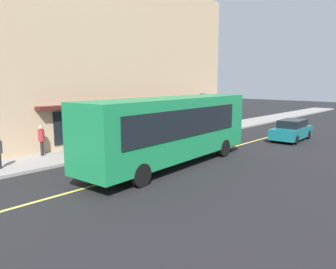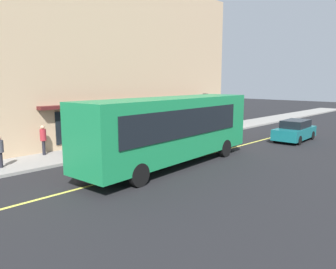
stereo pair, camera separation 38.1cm
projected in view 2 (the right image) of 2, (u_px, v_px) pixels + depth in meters
The scene contains 9 objects.
ground at pixel (199, 157), 18.77m from camera, with size 120.00×120.00×0.00m, color black.
sidewalk at pixel (138, 144), 22.40m from camera, with size 80.00×3.08×0.15m, color gray.
lane_centre_stripe at pixel (199, 157), 18.77m from camera, with size 36.00×0.16×0.01m, color #D8D14C.
storefront_building at pixel (99, 63), 26.58m from camera, with size 21.58×9.80×11.59m.
bus at pixel (172, 127), 16.56m from camera, with size 11.28×3.29×3.50m.
traffic_light at pixel (206, 104), 26.08m from camera, with size 0.30×0.52×3.20m.
car_teal at pixel (295, 131), 23.78m from camera, with size 4.39×2.05×1.52m.
pedestrian_near_storefront at pixel (43, 137), 18.44m from camera, with size 0.34×0.34×1.72m.
pedestrian_mid_block at pixel (0, 149), 15.71m from camera, with size 0.34×0.34×1.56m.
Camera 2 is at (-14.47, -11.36, 4.30)m, focal length 34.76 mm.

